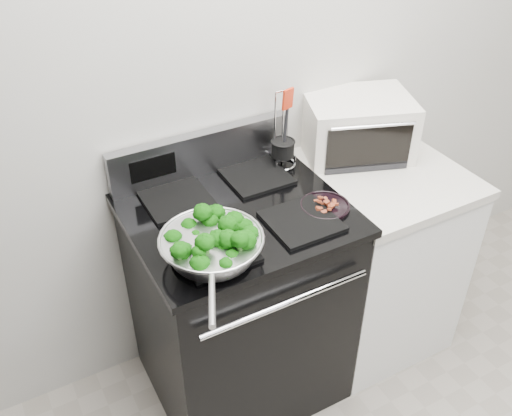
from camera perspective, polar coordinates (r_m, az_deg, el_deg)
back_wall at (r=2.28m, az=0.86°, el=14.47°), size 4.00×0.02×2.70m
gas_range at (r=2.39m, az=-1.70°, el=-9.27°), size 0.79×0.69×1.13m
counter at (r=2.70m, az=11.44°, el=-4.61°), size 0.62×0.68×0.92m
skillet at (r=1.85m, az=-4.46°, el=-3.75°), size 0.35×0.52×0.07m
broccoli_pile at (r=1.84m, az=-4.49°, el=-3.23°), size 0.27×0.27×0.09m
bacon_plate at (r=2.11m, az=6.92°, el=0.43°), size 0.19×0.19×0.04m
utensil_holder at (r=2.33m, az=2.70°, el=5.61°), size 0.11×0.11×0.34m
toaster_oven at (r=2.49m, az=10.07°, el=8.09°), size 0.52×0.46×0.25m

